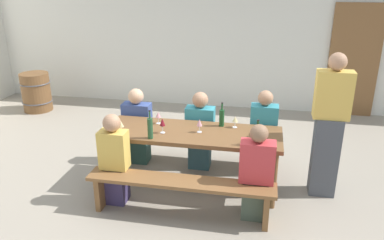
% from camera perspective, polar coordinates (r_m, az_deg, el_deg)
% --- Properties ---
extents(ground_plane, '(24.00, 24.00, 0.00)m').
position_cam_1_polar(ground_plane, '(4.99, -0.00, -9.71)').
color(ground_plane, gray).
extents(back_wall, '(14.00, 0.20, 3.20)m').
position_cam_1_polar(back_wall, '(7.67, 4.94, 13.74)').
color(back_wall, silver).
rests_on(back_wall, ground).
extents(wooden_door, '(0.90, 0.06, 2.10)m').
position_cam_1_polar(wooden_door, '(7.75, 23.10, 8.12)').
color(wooden_door, brown).
rests_on(wooden_door, ground).
extents(tasting_table, '(2.18, 0.76, 0.75)m').
position_cam_1_polar(tasting_table, '(4.68, -0.00, -2.61)').
color(tasting_table, brown).
rests_on(tasting_table, ground).
extents(bench_near, '(2.08, 0.30, 0.45)m').
position_cam_1_polar(bench_near, '(4.23, -1.79, -10.12)').
color(bench_near, brown).
rests_on(bench_near, ground).
extents(bench_far, '(2.08, 0.30, 0.45)m').
position_cam_1_polar(bench_far, '(5.42, 1.37, -2.86)').
color(bench_far, brown).
rests_on(bench_far, ground).
extents(wine_bottle_0, '(0.06, 0.06, 0.31)m').
position_cam_1_polar(wine_bottle_0, '(4.79, 4.49, 0.40)').
color(wine_bottle_0, '#194723').
rests_on(wine_bottle_0, tasting_table).
extents(wine_bottle_1, '(0.06, 0.06, 0.35)m').
position_cam_1_polar(wine_bottle_1, '(4.44, -6.30, -1.17)').
color(wine_bottle_1, '#234C2D').
rests_on(wine_bottle_1, tasting_table).
extents(wine_bottle_2, '(0.07, 0.07, 0.30)m').
position_cam_1_polar(wine_bottle_2, '(4.30, 9.77, -2.30)').
color(wine_bottle_2, '#194723').
rests_on(wine_bottle_2, tasting_table).
extents(wine_glass_0, '(0.07, 0.07, 0.15)m').
position_cam_1_polar(wine_glass_0, '(4.77, 6.50, 0.06)').
color(wine_glass_0, silver).
rests_on(wine_glass_0, tasting_table).
extents(wine_glass_1, '(0.07, 0.07, 0.19)m').
position_cam_1_polar(wine_glass_1, '(4.58, -4.47, -0.39)').
color(wine_glass_1, silver).
rests_on(wine_glass_1, tasting_table).
extents(wine_glass_2, '(0.07, 0.07, 0.16)m').
position_cam_1_polar(wine_glass_2, '(4.88, -5.08, 0.71)').
color(wine_glass_2, silver).
rests_on(wine_glass_2, tasting_table).
extents(wine_glass_3, '(0.07, 0.07, 0.17)m').
position_cam_1_polar(wine_glass_3, '(4.59, 1.12, -0.45)').
color(wine_glass_3, silver).
rests_on(wine_glass_3, tasting_table).
extents(wine_glass_4, '(0.07, 0.07, 0.16)m').
position_cam_1_polar(wine_glass_4, '(4.64, -10.62, -0.63)').
color(wine_glass_4, silver).
rests_on(wine_glass_4, tasting_table).
extents(seated_guest_near_0, '(0.32, 0.24, 1.10)m').
position_cam_1_polar(seated_guest_near_0, '(4.50, -11.53, -6.01)').
color(seated_guest_near_0, '#372D54').
rests_on(seated_guest_near_0, ground).
extents(seated_guest_near_1, '(0.37, 0.24, 1.10)m').
position_cam_1_polar(seated_guest_near_1, '(4.20, 9.64, -8.11)').
color(seated_guest_near_1, '#485646').
rests_on(seated_guest_near_1, ground).
extents(seated_guest_far_0, '(0.39, 0.24, 1.09)m').
position_cam_1_polar(seated_guest_far_0, '(5.43, -8.17, -1.15)').
color(seated_guest_far_0, '#264841').
rests_on(seated_guest_far_0, ground).
extents(seated_guest_far_1, '(0.39, 0.24, 1.10)m').
position_cam_1_polar(seated_guest_far_1, '(5.22, 1.21, -1.85)').
color(seated_guest_far_1, '#2E535D').
rests_on(seated_guest_far_1, ground).
extents(seated_guest_far_2, '(0.35, 0.24, 1.17)m').
position_cam_1_polar(seated_guest_far_2, '(5.14, 10.60, -2.17)').
color(seated_guest_far_2, '#574355').
rests_on(seated_guest_far_2, ground).
extents(standing_host, '(0.40, 0.24, 1.75)m').
position_cam_1_polar(standing_host, '(4.73, 19.81, -1.29)').
color(standing_host, '#464B52').
rests_on(standing_host, ground).
extents(wine_barrel, '(0.58, 0.58, 0.76)m').
position_cam_1_polar(wine_barrel, '(8.16, -22.35, 3.91)').
color(wine_barrel, brown).
rests_on(wine_barrel, ground).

